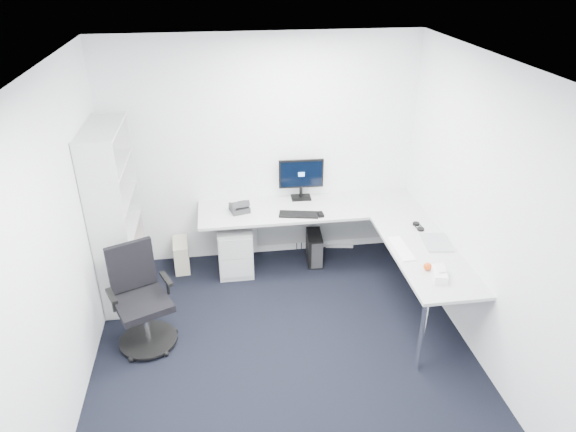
{
  "coord_description": "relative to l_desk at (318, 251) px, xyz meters",
  "views": [
    {
      "loc": [
        -0.5,
        -3.52,
        3.47
      ],
      "look_at": [
        0.15,
        1.05,
        1.05
      ],
      "focal_mm": 32.0,
      "sensor_mm": 36.0,
      "label": 1
    }
  ],
  "objects": [
    {
      "name": "power_strip",
      "position": [
        0.42,
        0.68,
        -0.37
      ],
      "size": [
        0.36,
        0.11,
        0.04
      ],
      "primitive_type": "cube",
      "rotation": [
        0.0,
        0.0,
        -0.15
      ],
      "color": "white",
      "rests_on": "ground"
    },
    {
      "name": "orange_fruit",
      "position": [
        0.81,
        -1.11,
        0.43
      ],
      "size": [
        0.08,
        0.08,
        0.08
      ],
      "primitive_type": "sphere",
      "color": "#D64B13",
      "rests_on": "l_desk"
    },
    {
      "name": "laptop",
      "position": [
        1.09,
        -0.65,
        0.52
      ],
      "size": [
        0.42,
        0.41,
        0.27
      ],
      "primitive_type": null,
      "rotation": [
        0.0,
        0.0,
        -0.12
      ],
      "color": "#B9BAC0",
      "rests_on": "l_desk"
    },
    {
      "name": "black_keyboard",
      "position": [
        -0.2,
        0.16,
        0.4
      ],
      "size": [
        0.47,
        0.24,
        0.02
      ],
      "primitive_type": "cube",
      "rotation": [
        0.0,
        0.0,
        -0.2
      ],
      "color": "black",
      "rests_on": "l_desk"
    },
    {
      "name": "headphones",
      "position": [
        1.03,
        -0.3,
        0.41
      ],
      "size": [
        0.12,
        0.18,
        0.05
      ],
      "primitive_type": null,
      "rotation": [
        0.0,
        0.0,
        0.05
      ],
      "color": "black",
      "rests_on": "l_desk"
    },
    {
      "name": "wall_left",
      "position": [
        -2.35,
        -1.4,
        0.96
      ],
      "size": [
        0.02,
        4.2,
        2.7
      ],
      "primitive_type": "cube",
      "color": "white",
      "rests_on": "ground"
    },
    {
      "name": "white_keyboard",
      "position": [
        0.7,
        -0.71,
        0.4
      ],
      "size": [
        0.14,
        0.47,
        0.02
      ],
      "primitive_type": "cube",
      "rotation": [
        0.0,
        0.0,
        0.02
      ],
      "color": "white",
      "rests_on": "l_desk"
    },
    {
      "name": "bookshelf",
      "position": [
        -2.17,
        0.05,
        0.58
      ],
      "size": [
        0.38,
        0.97,
        1.95
      ],
      "primitive_type": null,
      "color": "silver",
      "rests_on": "ground"
    },
    {
      "name": "wall_back",
      "position": [
        -0.55,
        0.7,
        0.96
      ],
      "size": [
        3.6,
        0.02,
        2.7
      ],
      "primitive_type": "cube",
      "color": "white",
      "rests_on": "ground"
    },
    {
      "name": "mouse",
      "position": [
        0.04,
        0.12,
        0.41
      ],
      "size": [
        0.07,
        0.11,
        0.03
      ],
      "primitive_type": "cube",
      "rotation": [
        0.0,
        0.0,
        0.06
      ],
      "color": "black",
      "rests_on": "l_desk"
    },
    {
      "name": "task_chair",
      "position": [
        -1.86,
        -0.86,
        0.13
      ],
      "size": [
        0.77,
        0.77,
        1.04
      ],
      "primitive_type": null,
      "rotation": [
        0.0,
        0.0,
        0.41
      ],
      "color": "black",
      "rests_on": "ground"
    },
    {
      "name": "beige_pc_tower",
      "position": [
        -1.58,
        0.47,
        -0.21
      ],
      "size": [
        0.2,
        0.39,
        0.36
      ],
      "primitive_type": "cube",
      "rotation": [
        0.0,
        0.0,
        0.07
      ],
      "color": "#BCB8A0",
      "rests_on": "ground"
    },
    {
      "name": "l_desk",
      "position": [
        0.0,
        0.0,
        0.0
      ],
      "size": [
        2.67,
        1.5,
        0.78
      ],
      "primitive_type": null,
      "color": "#B5B7B7",
      "rests_on": "ground"
    },
    {
      "name": "black_pc_tower",
      "position": [
        0.03,
        0.39,
        -0.2
      ],
      "size": [
        0.2,
        0.4,
        0.38
      ],
      "primitive_type": "cube",
      "rotation": [
        0.0,
        0.0,
        -0.08
      ],
      "color": "black",
      "rests_on": "ground"
    },
    {
      "name": "ground",
      "position": [
        -0.55,
        -1.4,
        -0.39
      ],
      "size": [
        4.2,
        4.2,
        0.0
      ],
      "primitive_type": "plane",
      "color": "black"
    },
    {
      "name": "wall_right",
      "position": [
        1.25,
        -1.4,
        0.96
      ],
      "size": [
        0.02,
        4.2,
        2.7
      ],
      "primitive_type": "cube",
      "color": "white",
      "rests_on": "ground"
    },
    {
      "name": "tissue_box",
      "position": [
        0.87,
        -1.25,
        0.43
      ],
      "size": [
        0.17,
        0.24,
        0.08
      ],
      "primitive_type": "cube",
      "rotation": [
        0.0,
        0.0,
        -0.24
      ],
      "color": "white",
      "rests_on": "l_desk"
    },
    {
      "name": "ceiling",
      "position": [
        -0.55,
        -1.4,
        2.31
      ],
      "size": [
        4.2,
        4.2,
        0.0
      ],
      "primitive_type": "plane",
      "color": "white"
    },
    {
      "name": "drawer_pedestal",
      "position": [
        -0.94,
        0.33,
        -0.09
      ],
      "size": [
        0.4,
        0.49,
        0.61
      ],
      "primitive_type": "cube",
      "color": "#B5B7B7",
      "rests_on": "ground"
    },
    {
      "name": "desk_phone",
      "position": [
        -0.86,
        0.36,
        0.46
      ],
      "size": [
        0.25,
        0.25,
        0.14
      ],
      "primitive_type": null,
      "rotation": [
        0.0,
        0.0,
        0.25
      ],
      "color": "#2B2C2E",
      "rests_on": "l_desk"
    },
    {
      "name": "monitor",
      "position": [
        -0.11,
        0.59,
        0.64
      ],
      "size": [
        0.54,
        0.19,
        0.51
      ],
      "primitive_type": null,
      "rotation": [
        0.0,
        0.0,
        -0.03
      ],
      "color": "black",
      "rests_on": "l_desk"
    }
  ]
}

